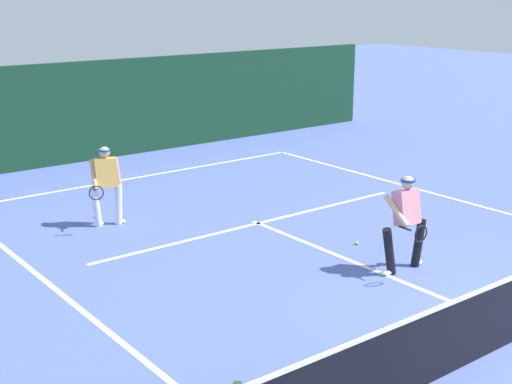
% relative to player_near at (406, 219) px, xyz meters
% --- Properties ---
extents(court_line_baseline_far, '(9.37, 0.10, 0.01)m').
position_rel_player_near_xyz_m(court_line_baseline_far, '(-0.40, 8.45, -0.93)').
color(court_line_baseline_far, white).
rests_on(court_line_baseline_far, ground_plane).
extents(court_line_service, '(7.64, 0.10, 0.01)m').
position_rel_player_near_xyz_m(court_line_service, '(-0.40, 3.57, -0.93)').
color(court_line_service, white).
rests_on(court_line_service, ground_plane).
extents(court_line_centre, '(0.10, 6.40, 0.01)m').
position_rel_player_near_xyz_m(court_line_centre, '(-0.40, 0.53, -0.93)').
color(court_line_centre, white).
rests_on(court_line_centre, ground_plane).
extents(player_near, '(1.03, 0.89, 1.69)m').
position_rel_player_near_xyz_m(player_near, '(0.00, 0.00, 0.00)').
color(player_near, black).
rests_on(player_near, ground_plane).
extents(player_far, '(0.95, 0.84, 1.65)m').
position_rel_player_near_xyz_m(player_far, '(-2.91, 5.36, -0.02)').
color(player_far, silver).
rests_on(player_far, ground_plane).
extents(tennis_ball, '(0.07, 0.07, 0.07)m').
position_rel_player_near_xyz_m(tennis_ball, '(-2.89, 6.01, -0.90)').
color(tennis_ball, '#D1E033').
rests_on(tennis_ball, ground_plane).
extents(tennis_ball_extra, '(0.07, 0.07, 0.07)m').
position_rel_player_near_xyz_m(tennis_ball_extra, '(0.29, 1.40, -0.90)').
color(tennis_ball_extra, '#D1E033').
rests_on(tennis_ball_extra, ground_plane).
extents(back_fence_windscreen, '(20.27, 0.12, 2.79)m').
position_rel_player_near_xyz_m(back_fence_windscreen, '(-0.40, 11.00, 0.46)').
color(back_fence_windscreen, '#143823').
rests_on(back_fence_windscreen, ground_plane).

